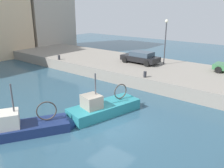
{
  "coord_description": "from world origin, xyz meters",
  "views": [
    {
      "loc": [
        -10.53,
        -8.46,
        7.3
      ],
      "look_at": [
        3.96,
        3.11,
        1.2
      ],
      "focal_mm": 37.81,
      "sensor_mm": 36.0,
      "label": 1
    }
  ],
  "objects_px": {
    "quay_streetlamp": "(166,35)",
    "mooring_bollard_north": "(59,57)",
    "fishing_boat_teal": "(108,111)",
    "parked_car_black": "(140,57)",
    "fishing_boat_navy": "(28,131)",
    "mooring_bollard_mid": "(145,74)"
  },
  "relations": [
    {
      "from": "quay_streetlamp",
      "to": "mooring_bollard_north",
      "type": "bearing_deg",
      "value": 117.16
    },
    {
      "from": "fishing_boat_teal",
      "to": "parked_car_black",
      "type": "relative_size",
      "value": 1.45
    },
    {
      "from": "fishing_boat_navy",
      "to": "quay_streetlamp",
      "type": "bearing_deg",
      "value": -1.56
    },
    {
      "from": "fishing_boat_teal",
      "to": "mooring_bollard_mid",
      "type": "distance_m",
      "value": 6.07
    },
    {
      "from": "fishing_boat_teal",
      "to": "mooring_bollard_mid",
      "type": "bearing_deg",
      "value": 4.97
    },
    {
      "from": "fishing_boat_navy",
      "to": "mooring_bollard_north",
      "type": "bearing_deg",
      "value": 43.41
    },
    {
      "from": "mooring_bollard_north",
      "to": "fishing_boat_teal",
      "type": "bearing_deg",
      "value": -115.21
    },
    {
      "from": "fishing_boat_teal",
      "to": "mooring_bollard_north",
      "type": "xyz_separation_m",
      "value": [
        5.89,
        12.51,
        1.36
      ]
    },
    {
      "from": "fishing_boat_navy",
      "to": "mooring_bollard_north",
      "type": "height_order",
      "value": "fishing_boat_navy"
    },
    {
      "from": "parked_car_black",
      "to": "mooring_bollard_mid",
      "type": "distance_m",
      "value": 5.63
    },
    {
      "from": "parked_car_black",
      "to": "mooring_bollard_mid",
      "type": "bearing_deg",
      "value": -143.68
    },
    {
      "from": "mooring_bollard_mid",
      "to": "mooring_bollard_north",
      "type": "relative_size",
      "value": 1.0
    },
    {
      "from": "parked_car_black",
      "to": "quay_streetlamp",
      "type": "xyz_separation_m",
      "value": [
        1.13,
        -2.34,
        2.56
      ]
    },
    {
      "from": "parked_car_black",
      "to": "mooring_bollard_mid",
      "type": "relative_size",
      "value": 7.9
    },
    {
      "from": "fishing_boat_teal",
      "to": "fishing_boat_navy",
      "type": "relative_size",
      "value": 1.0
    },
    {
      "from": "parked_car_black",
      "to": "fishing_boat_navy",
      "type": "bearing_deg",
      "value": -173.17
    },
    {
      "from": "fishing_boat_navy",
      "to": "parked_car_black",
      "type": "distance_m",
      "value": 15.89
    },
    {
      "from": "quay_streetlamp",
      "to": "fishing_boat_teal",
      "type": "bearing_deg",
      "value": -172.61
    },
    {
      "from": "fishing_boat_navy",
      "to": "parked_car_black",
      "type": "bearing_deg",
      "value": 6.83
    },
    {
      "from": "fishing_boat_navy",
      "to": "fishing_boat_teal",
      "type": "bearing_deg",
      "value": -20.37
    },
    {
      "from": "mooring_bollard_mid",
      "to": "quay_streetlamp",
      "type": "xyz_separation_m",
      "value": [
        5.65,
        0.99,
        2.98
      ]
    },
    {
      "from": "parked_car_black",
      "to": "mooring_bollard_north",
      "type": "bearing_deg",
      "value": 117.51
    }
  ]
}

